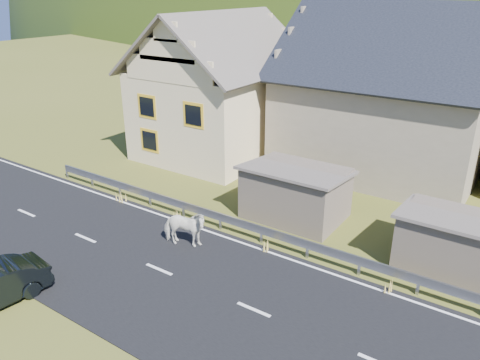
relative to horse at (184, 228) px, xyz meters
The scene contains 9 objects.
ground 4.73m from the horse, 22.53° to the right, with size 160.00×160.00×0.00m, color #474E17.
road 4.73m from the horse, 22.53° to the right, with size 60.00×7.00×0.04m, color black.
lane_markings 4.73m from the horse, 22.53° to the right, with size 60.00×6.60×0.01m, color silver.
guardrail 4.71m from the horse, 23.73° to the left, with size 28.10×0.09×0.75m.
shed_left 5.26m from the horse, 63.91° to the left, with size 4.30×3.30×2.40m, color #6D5E52.
shed_right 9.77m from the horse, 25.56° to the left, with size 3.80×2.90×2.20m, color #6D5E52.
house_cream 12.22m from the horse, 119.16° to the left, with size 7.80×9.80×8.30m.
house_stone_a 14.15m from the horse, 75.94° to the left, with size 10.80×9.80×8.90m.
horse is the anchor object (origin of this frame).
Camera 1 is at (6.31, -10.11, 9.39)m, focal length 35.00 mm.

